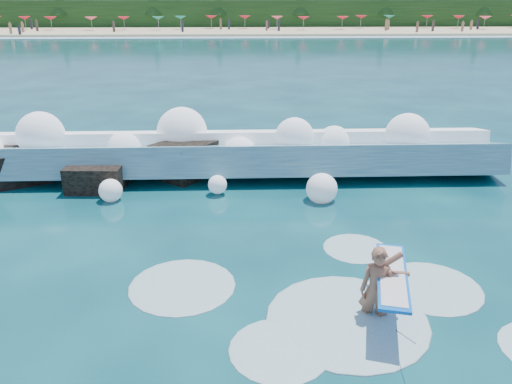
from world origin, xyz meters
TOP-DOWN VIEW (x-y plane):
  - ground at (0.00, 0.00)m, footprint 200.00×200.00m
  - beach at (0.00, 78.00)m, footprint 140.00×20.00m
  - wet_band at (0.00, 67.00)m, footprint 140.00×5.00m
  - treeline at (0.00, 88.00)m, footprint 140.00×4.00m
  - breaking_wave at (-0.19, 7.01)m, footprint 20.14×3.07m
  - rock_cluster at (-3.83, 6.32)m, footprint 8.35×3.16m
  - surfer_with_board at (3.72, -1.60)m, footprint 1.22×2.95m
  - wave_spray at (-0.38, 6.97)m, footprint 15.83×4.81m
  - surf_foam at (2.99, -1.27)m, footprint 8.65×5.54m
  - beach_umbrellas at (-0.11, 80.11)m, footprint 110.75×6.74m
  - beachgoers at (3.13, 74.36)m, footprint 108.60×13.70m

SIDE VIEW (x-z plane):
  - ground at x=0.00m, z-range 0.00..0.00m
  - surf_foam at x=2.99m, z-range -0.08..0.08m
  - wet_band at x=0.00m, z-range 0.00..0.08m
  - beach at x=0.00m, z-range 0.00..0.40m
  - rock_cluster at x=-3.83m, z-range -0.25..1.11m
  - breaking_wave at x=-0.19m, z-range -0.26..1.47m
  - surfer_with_board at x=3.72m, z-range -0.23..1.54m
  - beachgoers at x=3.13m, z-range 0.11..2.04m
  - wave_spray at x=-0.38m, z-range -0.03..2.25m
  - beach_umbrellas at x=-0.11m, z-range 2.00..2.50m
  - treeline at x=0.00m, z-range 0.00..5.00m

